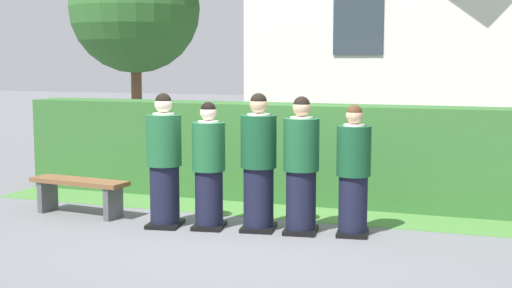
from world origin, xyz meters
The scene contains 10 objects.
ground_plane centered at (0.00, 0.00, 0.00)m, with size 60.00×60.00×0.00m, color slate.
student_front_row_0 centered at (-1.13, -0.19, 0.79)m, with size 0.45×0.55×1.65m.
student_front_row_1 centered at (-0.58, -0.09, 0.74)m, with size 0.42×0.49×1.55m.
student_front_row_2 centered at (0.02, 0.03, 0.79)m, with size 0.45×0.53×1.66m.
student_front_row_3 centered at (0.54, 0.07, 0.77)m, with size 0.44×0.54×1.63m.
student_front_row_4 centered at (1.15, 0.16, 0.73)m, with size 0.41×0.48×1.54m.
hedge centered at (0.00, 1.86, 0.71)m, with size 8.67×0.70×1.41m.
oak_tree_left centered at (-5.16, 6.34, 3.19)m, with size 2.93×2.93×4.67m.
wooden_bench centered at (-2.48, -0.01, 0.35)m, with size 1.43×0.51×0.48m.
lawn_strip centered at (0.00, 1.06, 0.00)m, with size 8.67×0.90×0.01m, color #477A38.
Camera 1 is at (2.81, -7.86, 2.06)m, focal length 49.42 mm.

